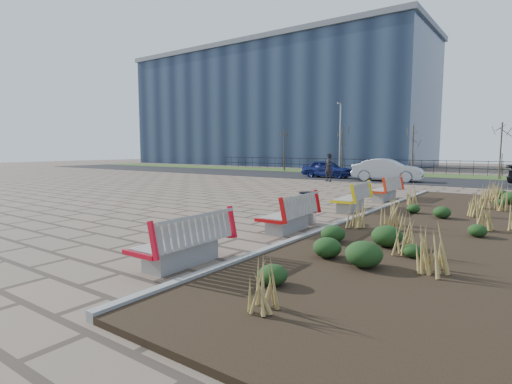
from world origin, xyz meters
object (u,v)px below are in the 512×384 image
Objects in this scene: car_silver at (387,170)px; bench_b at (288,212)px; lamp_west at (340,139)px; bench_c at (351,197)px; pedestrian at (329,167)px; bench_a at (182,239)px; car_blue at (327,169)px; bench_d at (384,188)px; litter_bin at (307,208)px.

bench_b is at bearing -178.29° from car_silver.
lamp_west is at bearing 38.27° from car_silver.
pedestrian is at bearing 114.23° from bench_c.
lamp_west reaches higher than bench_a.
car_blue is (-7.69, 18.43, 0.17)m from bench_b.
bench_a is at bearing -54.19° from pedestrian.
bench_b and bench_d have the same top height.
car_silver reaches higher than bench_b.
bench_b is 0.46× the size of car_silver.
bench_d is at bearing -142.57° from car_blue.
lamp_west reaches higher than bench_d.
car_silver is (-2.97, 9.84, 0.27)m from bench_d.
bench_a is at bearing -89.17° from litter_bin.
pedestrian reaches higher than bench_d.
bench_d is 10.28m from car_silver.
pedestrian is (-6.11, 7.42, 0.44)m from bench_d.
bench_c is 1.11× the size of pedestrian.
litter_bin is (-0.07, 1.25, -0.05)m from bench_b.
car_silver is (-2.90, 16.57, 0.31)m from litter_bin.
pedestrian reaches higher than bench_c.
car_silver reaches higher than bench_c.
litter_bin is at bearing -87.79° from bench_d.
litter_bin is at bearing -48.67° from pedestrian.
car_silver is at bearing 109.65° from bench_d.
bench_c and bench_d have the same top height.
lamp_west reaches higher than bench_b.
bench_a is 2.31× the size of litter_bin.
lamp_west is (-1.31, 5.20, 2.37)m from car_blue.
bench_b is (0.00, 3.88, 0.00)m from bench_a.
bench_a and bench_c have the same top height.
bench_a is at bearing -93.27° from bench_b.
car_blue is 0.64× the size of lamp_west.
pedestrian is at bearing 107.13° from bench_a.
lamp_west is at bearing 122.74° from bench_d.
bench_a is at bearing -179.96° from car_silver.
pedestrian is (-6.11, 15.40, 0.44)m from bench_b.
bench_d is 1.11× the size of pedestrian.
car_blue reaches higher than litter_bin.
bench_c is 12.66m from pedestrian.
litter_bin is 0.48× the size of pedestrian.
car_blue is 5.86m from lamp_west.
bench_a is 20.22m from pedestrian.
car_blue is (-7.69, 22.31, 0.17)m from bench_a.
bench_d is at bearing -170.95° from car_silver.
bench_d is at bearing 89.37° from litter_bin.
bench_b is at bearing -69.15° from lamp_west.
lamp_west is (-9.00, 19.31, 2.54)m from bench_c.
lamp_west reaches higher than car_silver.
bench_d is 0.46× the size of car_silver.
car_silver reaches higher than bench_d.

